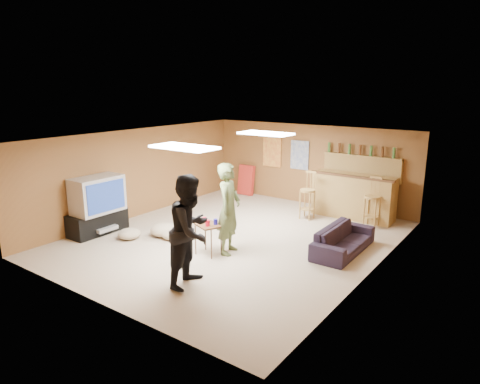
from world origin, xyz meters
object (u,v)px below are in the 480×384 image
Objects in this scene: bar_counter at (353,196)px; sofa at (343,240)px; person_black at (191,231)px; tv_body at (97,195)px; person_olive at (229,209)px; tray_table at (208,239)px.

bar_counter is 2.43m from sofa.
bar_counter is 5.19m from person_black.
person_olive is (3.03, 0.80, 0.00)m from tv_body.
tv_body reaches higher than sofa.
bar_counter is 1.07× the size of person_black.
sofa is at bearing -69.97° from person_olive.
person_olive reaches higher than tv_body.
tv_body is at bearing 88.38° from person_olive.
tv_body reaches higher than bar_counter.
person_black is at bearing 176.40° from person_olive.
tv_body is 0.62× the size of sofa.
bar_counter is 3.25× the size of tray_table.
bar_counter is (4.15, 4.45, -0.35)m from tv_body.
person_black is (0.33, -1.46, 0.04)m from person_olive.
person_black is at bearing -11.19° from tv_body.
tray_table is at bearing 9.76° from tv_body.
bar_counter is at bearing 16.74° from sofa.
person_black is at bearing -62.47° from tray_table.
person_black reaches higher than tray_table.
bar_counter is at bearing -19.75° from person_black.
tv_body is 5.36m from sofa.
person_black is (-0.79, -5.11, 0.39)m from bar_counter.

